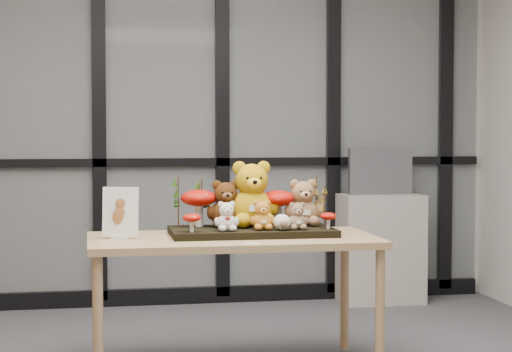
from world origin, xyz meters
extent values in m
plane|color=#BCB9B1|center=(0.00, 2.50, 1.40)|extent=(5.00, 0.00, 5.00)
plane|color=#BCB9B1|center=(0.00, -2.50, 1.40)|extent=(5.00, 0.00, 5.00)
cube|color=#2D383F|center=(0.00, 2.47, 1.40)|extent=(4.90, 0.02, 2.70)
cube|color=black|center=(0.00, 2.47, 0.06)|extent=(4.90, 0.06, 0.12)
cube|color=black|center=(0.00, 2.47, 1.05)|extent=(4.90, 0.06, 0.06)
cube|color=black|center=(-0.45, 2.47, 1.40)|extent=(0.10, 0.06, 2.70)
cube|color=black|center=(0.45, 2.47, 1.40)|extent=(0.10, 0.06, 2.70)
cube|color=black|center=(1.30, 2.47, 1.40)|extent=(0.10, 0.06, 2.70)
cube|color=black|center=(2.20, 2.47, 1.40)|extent=(0.10, 0.06, 2.70)
cube|color=tan|center=(0.21, 0.56, 0.70)|extent=(1.54, 0.78, 0.04)
cylinder|color=tan|center=(-0.51, 0.23, 0.34)|extent=(0.05, 0.05, 0.68)
cylinder|color=tan|center=(-0.50, 0.89, 0.34)|extent=(0.05, 0.05, 0.68)
cylinder|color=tan|center=(0.93, 0.22, 0.34)|extent=(0.05, 0.05, 0.68)
cylinder|color=tan|center=(0.93, 0.88, 0.34)|extent=(0.05, 0.05, 0.68)
cube|color=black|center=(0.33, 0.61, 0.74)|extent=(0.89, 0.45, 0.04)
cube|color=silver|center=(-0.38, 0.58, 0.72)|extent=(0.11, 0.08, 0.01)
cube|color=white|center=(-0.38, 0.58, 0.86)|extent=(0.19, 0.08, 0.26)
ellipsoid|color=brown|center=(-0.38, 0.57, 0.84)|extent=(0.08, 0.01, 0.09)
ellipsoid|color=brown|center=(-0.38, 0.57, 0.91)|extent=(0.05, 0.01, 0.05)
cube|color=white|center=(0.26, 0.25, 0.72)|extent=(0.09, 0.03, 0.00)
cube|color=#A39A91|center=(1.61, 2.25, 0.40)|extent=(0.61, 0.35, 0.81)
cube|color=#4D5055|center=(1.61, 2.27, 0.98)|extent=(0.48, 0.05, 0.34)
cube|color=black|center=(1.61, 2.25, 0.98)|extent=(0.42, 0.00, 0.28)
camera|label=1|loc=(-0.58, -4.31, 1.30)|focal=65.00mm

